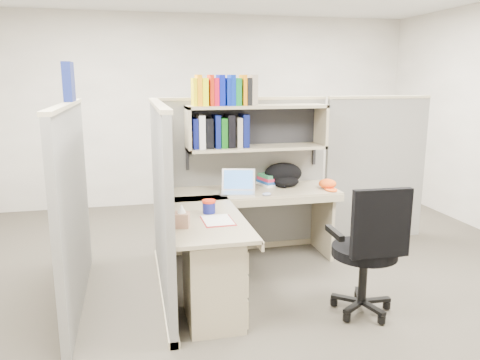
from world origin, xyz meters
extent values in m
plane|color=#322E27|center=(0.00, 0.00, 0.00)|extent=(6.00, 6.00, 0.00)
plane|color=#ACA79C|center=(0.00, 3.00, 1.35)|extent=(6.00, 0.00, 6.00)
cube|color=slate|center=(0.00, 0.90, 0.80)|extent=(1.80, 0.06, 1.60)
cube|color=tan|center=(0.00, 0.90, 1.61)|extent=(1.80, 0.08, 0.03)
cube|color=slate|center=(-0.90, 0.00, 0.80)|extent=(0.06, 1.80, 1.60)
cube|color=tan|center=(-0.90, 0.00, 1.61)|extent=(0.08, 1.80, 0.03)
cube|color=slate|center=(-1.60, 0.00, 0.80)|extent=(0.06, 1.80, 1.60)
cube|color=slate|center=(1.55, 0.90, 0.80)|extent=(1.20, 0.06, 1.60)
cube|color=navy|center=(-1.60, 0.35, 1.79)|extent=(0.07, 0.27, 0.32)
cube|color=white|center=(-0.87, 0.15, 1.20)|extent=(0.00, 0.21, 0.28)
cube|color=gray|center=(0.10, 0.70, 1.55)|extent=(1.40, 0.34, 0.03)
cube|color=gray|center=(0.10, 0.70, 1.14)|extent=(1.40, 0.34, 0.03)
cube|color=gray|center=(-0.58, 0.70, 1.34)|extent=(0.03, 0.34, 0.44)
cube|color=gray|center=(0.78, 0.70, 1.34)|extent=(0.03, 0.34, 0.44)
cube|color=black|center=(0.10, 0.86, 1.34)|extent=(1.38, 0.01, 0.41)
cube|color=yellow|center=(-0.52, 0.68, 1.69)|extent=(0.03, 0.20, 0.26)
cube|color=orange|center=(-0.48, 0.68, 1.71)|extent=(0.05, 0.20, 0.29)
cube|color=#F0FE05|center=(-0.42, 0.68, 1.69)|extent=(0.06, 0.20, 0.26)
cube|color=#B61E07|center=(-0.36, 0.68, 1.71)|extent=(0.04, 0.20, 0.29)
cube|color=red|center=(-0.32, 0.68, 1.69)|extent=(0.05, 0.20, 0.26)
cube|color=#041091|center=(-0.27, 0.68, 1.71)|extent=(0.06, 0.20, 0.29)
cube|color=#051C99|center=(-0.20, 0.68, 1.69)|extent=(0.04, 0.20, 0.26)
cube|color=#052297|center=(-0.16, 0.68, 1.71)|extent=(0.04, 0.20, 0.29)
cube|color=#076721|center=(-0.11, 0.68, 1.69)|extent=(0.06, 0.20, 0.26)
cube|color=orange|center=(-0.04, 0.68, 1.71)|extent=(0.04, 0.20, 0.29)
cube|color=black|center=(0.00, 0.68, 1.69)|extent=(0.05, 0.20, 0.26)
cube|color=gray|center=(0.05, 0.68, 1.71)|extent=(0.06, 0.20, 0.29)
cube|color=#070D4E|center=(-0.52, 0.72, 1.30)|extent=(0.05, 0.24, 0.29)
cube|color=silver|center=(-0.46, 0.72, 1.31)|extent=(0.06, 0.24, 0.32)
cube|color=black|center=(-0.39, 0.72, 1.30)|extent=(0.07, 0.24, 0.29)
cube|color=#081153|center=(-0.30, 0.72, 1.31)|extent=(0.05, 0.24, 0.32)
cube|color=#0A4B0D|center=(-0.24, 0.72, 1.30)|extent=(0.06, 0.24, 0.29)
cube|color=black|center=(-0.17, 0.72, 1.31)|extent=(0.07, 0.24, 0.32)
cube|color=gray|center=(-0.09, 0.72, 1.30)|extent=(0.05, 0.24, 0.29)
cube|color=#070E4A|center=(-0.03, 0.72, 1.31)|extent=(0.06, 0.24, 0.32)
cube|color=gray|center=(0.00, 0.57, 0.71)|extent=(1.74, 0.60, 0.03)
cube|color=gray|center=(-0.57, -0.20, 0.71)|extent=(0.60, 1.34, 0.03)
cube|color=gray|center=(0.00, 0.27, 0.68)|extent=(1.74, 0.02, 0.07)
cube|color=gray|center=(-0.27, -0.20, 0.68)|extent=(0.02, 1.34, 0.07)
cube|color=gray|center=(-0.57, -0.55, 0.34)|extent=(0.40, 0.55, 0.68)
cube|color=tan|center=(-0.36, -0.55, 0.54)|extent=(0.02, 0.50, 0.16)
cube|color=tan|center=(-0.36, -0.55, 0.36)|extent=(0.02, 0.50, 0.16)
cube|color=tan|center=(-0.36, -0.55, 0.14)|extent=(0.02, 0.50, 0.22)
cube|color=#B2B2B7|center=(-0.35, -0.55, 0.54)|extent=(0.01, 0.12, 0.01)
cube|color=gray|center=(0.80, 0.60, 0.35)|extent=(0.03, 0.55, 0.70)
cylinder|color=navy|center=(-0.52, -0.13, 0.78)|extent=(0.11, 0.11, 0.10)
cylinder|color=red|center=(-0.52, -0.13, 0.83)|extent=(0.11, 0.11, 0.02)
ellipsoid|color=#8B9BC5|center=(0.10, 0.32, 0.75)|extent=(0.10, 0.08, 0.03)
cylinder|color=white|center=(0.02, 0.70, 0.78)|extent=(0.08, 0.08, 0.11)
cylinder|color=black|center=(0.59, -0.70, 0.51)|extent=(0.50, 0.50, 0.08)
cube|color=black|center=(0.58, -0.93, 0.81)|extent=(0.44, 0.07, 0.50)
cylinder|color=black|center=(0.59, -0.70, 0.31)|extent=(0.07, 0.07, 0.44)
cylinder|color=black|center=(0.59, -0.70, 0.05)|extent=(0.48, 0.48, 0.11)
cube|color=black|center=(0.34, -0.69, 0.68)|extent=(0.06, 0.29, 0.04)
cube|color=black|center=(0.84, -0.71, 0.68)|extent=(0.06, 0.29, 0.04)
camera|label=1|loc=(-1.11, -3.80, 1.82)|focal=35.00mm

